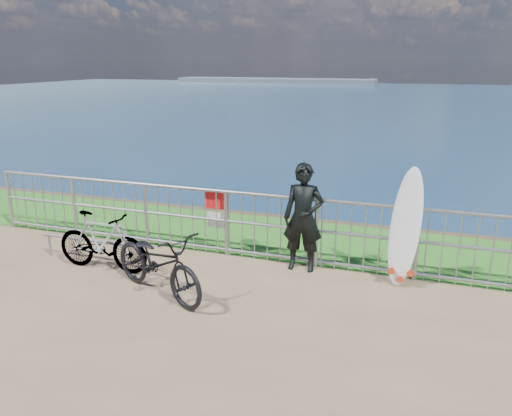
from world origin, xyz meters
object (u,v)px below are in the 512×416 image
at_px(surfer, 303,218).
at_px(bicycle_near, 158,262).
at_px(surfboard, 405,232).
at_px(bicycle_far, 102,241).

relative_size(surfer, bicycle_near, 0.92).
xyz_separation_m(surfboard, bicycle_far, (-4.40, -1.02, -0.33)).
bearing_deg(surfboard, bicycle_near, -154.64).
distance_m(surfer, surfboard, 1.49).
xyz_separation_m(surfer, surfboard, (1.49, -0.01, -0.05)).
distance_m(surfer, bicycle_far, 3.11).
relative_size(bicycle_near, bicycle_far, 1.18).
relative_size(surfer, bicycle_far, 1.08).
relative_size(surfboard, bicycle_far, 1.11).
distance_m(surfboard, bicycle_near, 3.50).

